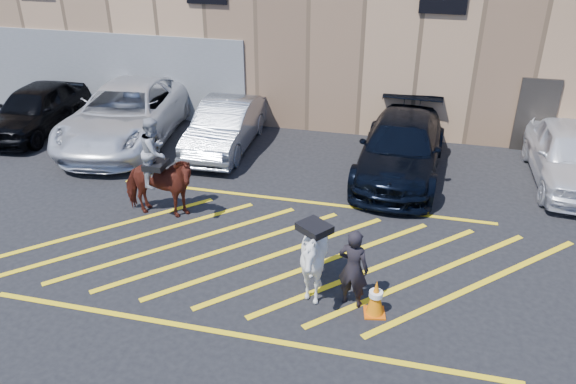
% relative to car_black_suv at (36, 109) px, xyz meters
% --- Properties ---
extents(ground, '(90.00, 90.00, 0.00)m').
position_rel_car_black_suv_xyz_m(ground, '(9.23, -4.88, -0.76)').
color(ground, black).
rests_on(ground, ground).
extents(car_black_suv, '(2.02, 4.54, 1.52)m').
position_rel_car_black_suv_xyz_m(car_black_suv, '(0.00, 0.00, 0.00)').
color(car_black_suv, black).
rests_on(car_black_suv, ground).
extents(car_white_pickup, '(3.64, 6.53, 1.73)m').
position_rel_car_black_suv_xyz_m(car_white_pickup, '(3.19, 0.03, 0.10)').
color(car_white_pickup, silver).
rests_on(car_white_pickup, ground).
extents(car_silver_sedan, '(1.64, 4.37, 1.43)m').
position_rel_car_black_suv_xyz_m(car_silver_sedan, '(6.35, 0.10, -0.05)').
color(car_silver_sedan, gray).
rests_on(car_silver_sedan, ground).
extents(car_blue_suv, '(2.41, 5.34, 1.52)m').
position_rel_car_black_suv_xyz_m(car_blue_suv, '(11.55, -0.45, 0.00)').
color(car_blue_suv, black).
rests_on(car_blue_suv, ground).
extents(car_white_suv, '(1.91, 4.60, 1.56)m').
position_rel_car_black_suv_xyz_m(car_white_suv, '(15.88, 0.05, 0.02)').
color(car_white_suv, white).
rests_on(car_white_suv, ground).
extents(handler, '(0.65, 0.50, 1.58)m').
position_rel_car_black_suv_xyz_m(handler, '(11.06, -6.34, 0.03)').
color(handler, black).
rests_on(handler, ground).
extents(hatching_zone, '(12.60, 5.12, 0.01)m').
position_rel_car_black_suv_xyz_m(hatching_zone, '(9.23, -5.18, -0.75)').
color(hatching_zone, yellow).
rests_on(hatching_zone, ground).
extents(mounted_bay, '(1.89, 0.90, 2.46)m').
position_rel_car_black_suv_xyz_m(mounted_bay, '(6.21, -4.16, 0.24)').
color(mounted_bay, '#581E14').
rests_on(mounted_bay, ground).
extents(saddled_white, '(1.97, 2.01, 1.66)m').
position_rel_car_black_suv_xyz_m(saddled_white, '(10.31, -6.25, 0.08)').
color(saddled_white, white).
rests_on(saddled_white, ground).
extents(traffic_cone, '(0.44, 0.44, 0.73)m').
position_rel_car_black_suv_xyz_m(traffic_cone, '(11.51, -6.54, -0.39)').
color(traffic_cone, '#DC5508').
rests_on(traffic_cone, ground).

